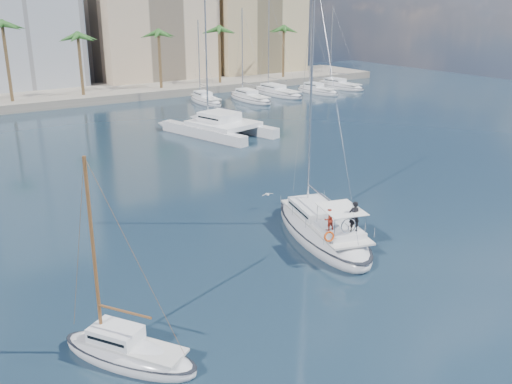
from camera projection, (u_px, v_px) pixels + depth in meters
ground at (289, 242)px, 36.02m from camera, size 160.00×160.00×0.00m
quay at (40, 98)px, 83.85m from camera, size 120.00×14.00×1.20m
building_beige at (150, 26)px, 99.46m from camera, size 20.00×14.00×20.00m
building_tan_right at (252, 29)px, 108.72m from camera, size 18.00×12.00×18.00m
palm_centre at (39, 31)px, 77.57m from camera, size 3.60×3.60×12.30m
palm_right at (248, 25)px, 95.44m from camera, size 3.60×3.60×12.30m
main_sloop at (322, 230)px, 36.47m from camera, size 6.69×12.15×17.20m
small_sloop at (128, 353)px, 24.10m from camera, size 5.23×6.60×9.38m
catamaran at (220, 124)px, 64.06m from camera, size 9.07×13.66×18.20m
seagull at (267, 194)px, 41.23m from camera, size 0.96×0.41×0.18m
moored_yacht_a at (206, 103)px, 83.53m from camera, size 3.37×9.52×11.90m
moored_yacht_b at (250, 101)px, 85.37m from camera, size 3.32×10.83×13.72m
moored_yacht_c at (278, 95)px, 90.36m from camera, size 3.98×12.33×15.54m
moored_yacht_d at (317, 93)px, 92.20m from camera, size 3.52×9.55×11.90m
moored_yacht_e at (339, 88)px, 97.19m from camera, size 4.61×11.11×13.72m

